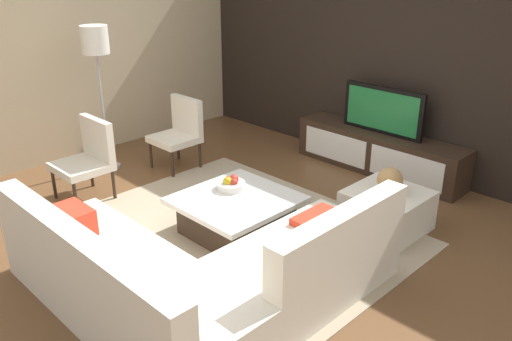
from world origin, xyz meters
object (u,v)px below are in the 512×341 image
object	(u,v)px
fruit_bowl	(231,184)
decorative_ball	(390,180)
accent_chair_near	(89,155)
floor_lamp	(96,49)
sectional_couch	(196,274)
accent_chair_far	(180,129)
media_console	(379,152)
ottoman	(387,210)
coffee_table	(236,214)
television	(383,110)

from	to	relation	value
fruit_bowl	decorative_ball	bearing A→B (deg)	40.67
accent_chair_near	floor_lamp	world-z (taller)	floor_lamp
floor_lamp	sectional_couch	bearing A→B (deg)	-18.54
fruit_bowl	accent_chair_near	bearing A→B (deg)	-157.37
accent_chair_far	decorative_ball	world-z (taller)	accent_chair_far
sectional_couch	fruit_bowl	bearing A→B (deg)	125.86
media_console	floor_lamp	world-z (taller)	floor_lamp
floor_lamp	fruit_bowl	distance (m)	2.43
ottoman	accent_chair_far	distance (m)	2.77
decorative_ball	floor_lamp	bearing A→B (deg)	-162.13
media_console	coffee_table	size ratio (longest dim) A/B	2.10
ottoman	accent_chair_near	bearing A→B (deg)	-148.87
sectional_couch	decorative_ball	distance (m)	2.12
media_console	television	world-z (taller)	television
television	accent_chair_near	bearing A→B (deg)	-122.98
accent_chair_near	accent_chair_far	distance (m)	1.25
accent_chair_near	floor_lamp	size ratio (longest dim) A/B	0.50
coffee_table	ottoman	xyz separation A→B (m)	(0.97, 1.09, -0.00)
television	accent_chair_far	size ratio (longest dim) A/B	1.22
coffee_table	accent_chair_far	distance (m)	1.91
sectional_couch	fruit_bowl	xyz separation A→B (m)	(-0.78, 1.09, 0.15)
coffee_table	accent_chair_near	distance (m)	1.86
sectional_couch	fruit_bowl	world-z (taller)	sectional_couch
accent_chair_near	accent_chair_far	world-z (taller)	same
floor_lamp	accent_chair_far	bearing A→B (deg)	48.20
sectional_couch	decorative_ball	xyz separation A→B (m)	(0.37, 2.07, 0.24)
television	coffee_table	distance (m)	2.37
television	floor_lamp	xyz separation A→B (m)	(-2.47, -2.28, 0.69)
coffee_table	fruit_bowl	bearing A→B (deg)	150.74
media_console	accent_chair_near	distance (m)	3.41
media_console	fruit_bowl	size ratio (longest dim) A/B	7.75
accent_chair_near	accent_chair_far	bearing A→B (deg)	94.00
coffee_table	decorative_ball	size ratio (longest dim) A/B	4.23
floor_lamp	decorative_ball	distance (m)	3.64
media_console	accent_chair_far	bearing A→B (deg)	-139.28
television	ottoman	distance (m)	1.60
coffee_table	floor_lamp	bearing A→B (deg)	179.69
television	floor_lamp	distance (m)	3.43
coffee_table	accent_chair_far	size ratio (longest dim) A/B	1.19
accent_chair_far	decorative_ball	distance (m)	2.76
media_console	decorative_ball	distance (m)	1.51
media_console	accent_chair_near	world-z (taller)	accent_chair_near
floor_lamp	decorative_ball	size ratio (longest dim) A/B	7.12
ottoman	accent_chair_far	size ratio (longest dim) A/B	0.80
television	accent_chair_near	world-z (taller)	television
accent_chair_far	media_console	bearing A→B (deg)	36.55
floor_lamp	fruit_bowl	bearing A→B (deg)	2.30
television	ottoman	bearing A→B (deg)	-54.17
media_console	floor_lamp	size ratio (longest dim) A/B	1.24
sectional_couch	accent_chair_near	bearing A→B (deg)	169.61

